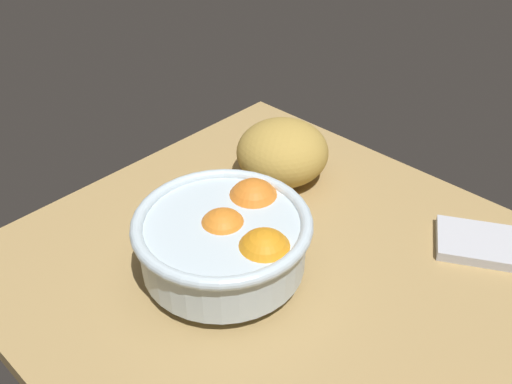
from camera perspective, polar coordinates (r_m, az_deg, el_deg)
name	(u,v)px	position (r cm, az deg, el deg)	size (l,w,h in cm)	color
ground_plane	(303,287)	(74.90, 4.84, -9.57)	(76.66, 65.26, 3.00)	#A88852
fruit_bowl	(228,238)	(70.87, -2.85, -4.64)	(22.52, 22.52, 10.16)	silver
bread_loaf	(282,152)	(88.77, 2.70, 4.08)	(14.61, 14.40, 9.76)	#B59141
napkin_folded	(489,245)	(83.66, 22.56, -4.97)	(13.84, 8.42, 1.42)	silver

